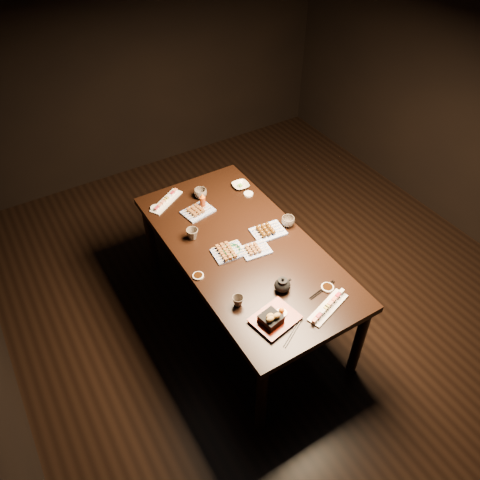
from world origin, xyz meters
The scene contains 23 objects.
ground centered at (0.00, 0.00, 0.00)m, with size 5.00×5.00×0.00m, color black.
dining_table centered at (-0.31, 0.12, 0.38)m, with size 0.90×1.80×0.75m, color black.
sushi_platter_near centered at (-0.16, -0.61, 0.77)m, with size 0.32×0.09×0.04m, color white, non-canonical shape.
sushi_platter_far centered at (-0.56, 0.85, 0.77)m, with size 0.32×0.09×0.04m, color white, non-canonical shape.
yakitori_plate_center centered at (-0.43, 0.11, 0.78)m, with size 0.22×0.16×0.05m, color #828EB6, non-canonical shape.
yakitori_plate_right centered at (-0.27, 0.04, 0.78)m, with size 0.20×0.15×0.05m, color #828EB6, non-canonical shape.
yakitori_plate_left centered at (-0.41, 0.61, 0.78)m, with size 0.22×0.16×0.06m, color #828EB6, non-canonical shape.
tsukune_plate centered at (-0.09, 0.15, 0.78)m, with size 0.23×0.17×0.06m, color #828EB6, non-canonical shape.
edamame_bowl_green centered at (-0.41, 0.11, 0.77)m, with size 0.12×0.12×0.04m, color #2E8E59.
edamame_bowl_cream centered at (0.03, 0.71, 0.77)m, with size 0.13×0.13×0.03m, color beige.
tempura_tray centered at (-0.49, -0.52, 0.80)m, with size 0.27×0.21×0.10m, color black, non-canonical shape.
teacup_near_left centered at (-0.61, -0.30, 0.78)m, with size 0.07×0.07×0.07m, color brown.
teacup_mid_right centered at (0.08, 0.14, 0.79)m, with size 0.09×0.09×0.07m, color brown.
teacup_far_left centered at (-0.57, 0.38, 0.79)m, with size 0.08×0.08×0.08m, color brown.
teacup_far_right centered at (-0.31, 0.76, 0.79)m, with size 0.10×0.10×0.08m, color brown.
teapot centered at (-0.31, -0.34, 0.80)m, with size 0.12×0.12×0.10m, color black, non-canonical shape.
condiment_bottle centered at (-0.35, 0.64, 0.82)m, with size 0.04×0.04×0.14m, color maroon.
sauce_dish_west centered at (-0.71, 0.03, 0.76)m, with size 0.07×0.07×0.01m, color white.
sauce_dish_east centered at (0.03, 0.60, 0.76)m, with size 0.07×0.07×0.01m, color white.
sauce_dish_se centered at (-0.06, -0.48, 0.76)m, with size 0.08×0.08×0.01m, color white.
sauce_dish_nw centered at (-0.66, 0.82, 0.76)m, with size 0.08×0.08×0.01m, color white.
chopsticks_near centered at (-0.45, -0.64, 0.75)m, with size 0.24×0.02×0.01m, color black, non-canonical shape.
chopsticks_se centered at (-0.10, -0.48, 0.75)m, with size 0.22×0.02×0.01m, color black, non-canonical shape.
Camera 1 is at (-1.55, -1.86, 3.00)m, focal length 35.00 mm.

